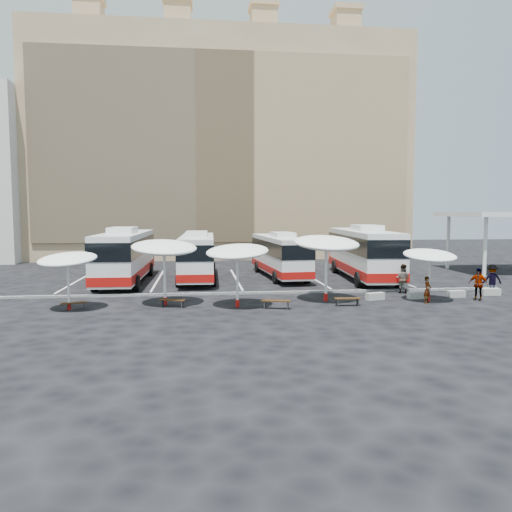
{
  "coord_description": "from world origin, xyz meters",
  "views": [
    {
      "loc": [
        -2.87,
        -30.54,
        5.15
      ],
      "look_at": [
        1.0,
        3.0,
        2.2
      ],
      "focal_mm": 35.0,
      "sensor_mm": 36.0,
      "label": 1
    }
  ],
  "objects": [
    {
      "name": "wood_bench_2",
      "position": [
        1.23,
        -4.48,
        0.36
      ],
      "size": [
        1.59,
        0.8,
        0.47
      ],
      "rotation": [
        0.0,
        0.0,
        -0.27
      ],
      "color": "black",
      "rests_on": "ground"
    },
    {
      "name": "bay_lines",
      "position": [
        0.0,
        8.0,
        0.01
      ],
      "size": [
        24.15,
        12.0,
        0.01
      ],
      "color": "white",
      "rests_on": "ground"
    },
    {
      "name": "bus_0",
      "position": [
        -8.21,
        6.81,
        2.1
      ],
      "size": [
        3.22,
        13.01,
        4.11
      ],
      "rotation": [
        0.0,
        0.0,
        -0.02
      ],
      "color": "white",
      "rests_on": "ground"
    },
    {
      "name": "bus_2",
      "position": [
        3.55,
        8.64,
        1.85
      ],
      "size": [
        3.25,
        11.56,
        3.62
      ],
      "rotation": [
        0.0,
        0.0,
        0.07
      ],
      "color": "white",
      "rests_on": "ground"
    },
    {
      "name": "passenger_0",
      "position": [
        10.04,
        -3.8,
        0.76
      ],
      "size": [
        0.66,
        0.64,
        1.53
      ],
      "primitive_type": "imported",
      "rotation": [
        0.0,
        0.0,
        0.7
      ],
      "color": "black",
      "rests_on": "ground"
    },
    {
      "name": "ground",
      "position": [
        0.0,
        0.0,
        0.0
      ],
      "size": [
        120.0,
        120.0,
        0.0
      ],
      "primitive_type": "plane",
      "color": "black",
      "rests_on": "ground"
    },
    {
      "name": "sunshade_1",
      "position": [
        -4.76,
        -2.65,
        3.21
      ],
      "size": [
        4.51,
        4.55,
        3.77
      ],
      "rotation": [
        0.0,
        0.0,
        0.3
      ],
      "color": "white",
      "rests_on": "ground"
    },
    {
      "name": "conc_bench_3",
      "position": [
        15.22,
        -1.67,
        0.21
      ],
      "size": [
        1.15,
        0.43,
        0.42
      ],
      "primitive_type": "cube",
      "rotation": [
        0.0,
        0.0,
        -0.05
      ],
      "color": "gray",
      "rests_on": "ground"
    },
    {
      "name": "wood_bench_1",
      "position": [
        -4.32,
        -3.38,
        0.33
      ],
      "size": [
        1.45,
        0.73,
        0.43
      ],
      "rotation": [
        0.0,
        0.0,
        -0.27
      ],
      "color": "black",
      "rests_on": "ground"
    },
    {
      "name": "conc_bench_0",
      "position": [
        7.46,
        -2.42,
        0.21
      ],
      "size": [
        1.19,
        0.66,
        0.43
      ],
      "primitive_type": "cube",
      "rotation": [
        0.0,
        0.0,
        0.26
      ],
      "color": "gray",
      "rests_on": "ground"
    },
    {
      "name": "bus_3",
      "position": [
        9.73,
        6.66,
        2.16
      ],
      "size": [
        3.85,
        13.49,
        4.23
      ],
      "rotation": [
        0.0,
        0.0,
        -0.08
      ],
      "color": "white",
      "rests_on": "ground"
    },
    {
      "name": "conc_bench_1",
      "position": [
        10.08,
        -2.32,
        0.21
      ],
      "size": [
        1.13,
        0.45,
        0.41
      ],
      "primitive_type": "cube",
      "rotation": [
        0.0,
        0.0,
        0.08
      ],
      "color": "gray",
      "rests_on": "ground"
    },
    {
      "name": "sunshade_4",
      "position": [
        10.4,
        -3.19,
        2.67
      ],
      "size": [
        3.11,
        3.15,
        3.14
      ],
      "rotation": [
        0.0,
        0.0,
        0.04
      ],
      "color": "white",
      "rests_on": "ground"
    },
    {
      "name": "service_canopy",
      "position": [
        24.0,
        10.0,
        4.87
      ],
      "size": [
        10.0,
        8.0,
        5.2
      ],
      "color": "white",
      "rests_on": "ground"
    },
    {
      "name": "sandstone_building",
      "position": [
        0.0,
        31.87,
        12.63
      ],
      "size": [
        42.0,
        18.25,
        29.6
      ],
      "color": "tan",
      "rests_on": "ground"
    },
    {
      "name": "bus_1",
      "position": [
        -2.98,
        7.91,
        1.92
      ],
      "size": [
        2.99,
        11.91,
        3.76
      ],
      "rotation": [
        0.0,
        0.0,
        -0.03
      ],
      "color": "white",
      "rests_on": "ground"
    },
    {
      "name": "sunshade_0",
      "position": [
        -9.73,
        -3.51,
        2.68
      ],
      "size": [
        3.84,
        3.87,
        3.16
      ],
      "rotation": [
        0.0,
        0.0,
        -0.33
      ],
      "color": "white",
      "rests_on": "ground"
    },
    {
      "name": "sunshade_3",
      "position": [
        4.47,
        -2.44,
        3.37
      ],
      "size": [
        4.35,
        4.39,
        3.97
      ],
      "rotation": [
        0.0,
        0.0,
        0.16
      ],
      "color": "white",
      "rests_on": "ground"
    },
    {
      "name": "wood_bench_3",
      "position": [
        5.28,
        -4.09,
        0.34
      ],
      "size": [
        1.47,
        0.44,
        0.45
      ],
      "rotation": [
        0.0,
        0.0,
        -0.04
      ],
      "color": "black",
      "rests_on": "ground"
    },
    {
      "name": "passenger_3",
      "position": [
        15.47,
        -1.34,
        0.95
      ],
      "size": [
        1.32,
        0.88,
        1.9
      ],
      "primitive_type": "imported",
      "rotation": [
        0.0,
        0.0,
        2.99
      ],
      "color": "black",
      "rests_on": "ground"
    },
    {
      "name": "curb_divider",
      "position": [
        0.0,
        0.5,
        0.07
      ],
      "size": [
        34.0,
        0.25,
        0.15
      ],
      "primitive_type": "cube",
      "color": "black",
      "rests_on": "ground"
    },
    {
      "name": "passenger_1",
      "position": [
        10.12,
        -0.2,
        0.93
      ],
      "size": [
        1.14,
        1.13,
        1.86
      ],
      "primitive_type": "imported",
      "rotation": [
        0.0,
        0.0,
        2.42
      ],
      "color": "black",
      "rests_on": "ground"
    },
    {
      "name": "wood_bench_0",
      "position": [
        -9.48,
        -3.53,
        0.31
      ],
      "size": [
        1.37,
        0.7,
        0.41
      ],
      "rotation": [
        0.0,
        0.0,
        0.27
      ],
      "color": "black",
      "rests_on": "ground"
    },
    {
      "name": "passenger_2",
      "position": [
        13.42,
        -3.23,
        0.95
      ],
      "size": [
        1.11,
        1.11,
        1.9
      ],
      "primitive_type": "imported",
      "rotation": [
        0.0,
        0.0,
        -0.78
      ],
      "color": "black",
      "rests_on": "ground"
    },
    {
      "name": "conc_bench_2",
      "position": [
        12.72,
        -2.08,
        0.2
      ],
      "size": [
        1.09,
        0.42,
        0.4
      ],
      "primitive_type": "cube",
      "rotation": [
        0.0,
        0.0,
        0.06
      ],
      "color": "gray",
      "rests_on": "ground"
    },
    {
      "name": "sunshade_2",
      "position": [
        -0.79,
        -3.71,
        3.03
      ],
      "size": [
        4.51,
        4.53,
        3.56
      ],
      "rotation": [
        0.0,
        0.0,
        -0.42
      ],
      "color": "white",
      "rests_on": "ground"
    }
  ]
}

